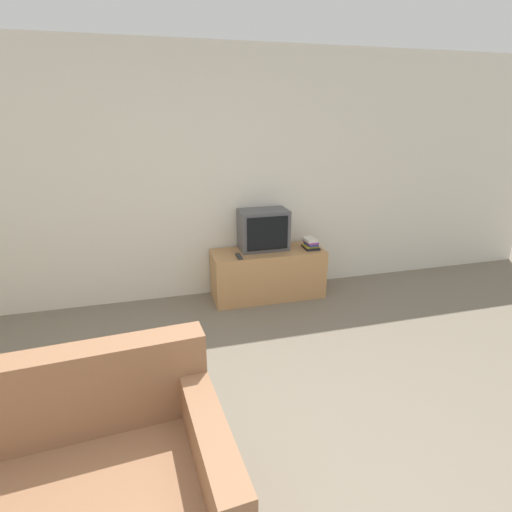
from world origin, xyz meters
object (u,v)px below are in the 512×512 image
object	(u,v)px
book_stack	(310,243)
remote_on_stand	(239,256)
television	(263,230)
tv_stand	(268,273)

from	to	relation	value
book_stack	remote_on_stand	size ratio (longest dim) A/B	1.39
television	book_stack	distance (m)	0.54
television	tv_stand	bearing A→B (deg)	-66.50
tv_stand	remote_on_stand	bearing A→B (deg)	-158.94
book_stack	remote_on_stand	world-z (taller)	book_stack
book_stack	remote_on_stand	xyz separation A→B (m)	(-0.83, -0.09, -0.04)
tv_stand	television	size ratio (longest dim) A/B	2.33
remote_on_stand	book_stack	bearing A→B (deg)	6.04
television	remote_on_stand	bearing A→B (deg)	-147.10
television	book_stack	size ratio (longest dim) A/B	2.41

